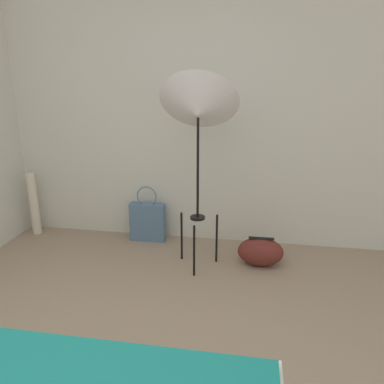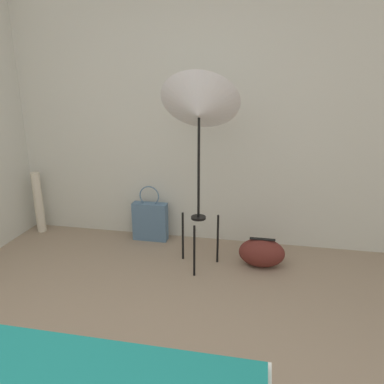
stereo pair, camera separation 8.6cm
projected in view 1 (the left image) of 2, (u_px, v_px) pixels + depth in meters
name	position (u px, v px, depth m)	size (l,w,h in m)	color
wall_back	(175.00, 112.00, 3.63)	(8.00, 0.05, 2.60)	beige
photo_umbrella	(198.00, 110.00, 2.98)	(0.65, 0.56, 1.69)	black
tote_bag	(148.00, 221.00, 3.85)	(0.36, 0.11, 0.58)	slate
duffel_bag	(260.00, 252.00, 3.36)	(0.41, 0.26, 0.27)	#5B231E
paper_roll	(34.00, 204.00, 3.98)	(0.09, 0.09, 0.67)	beige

